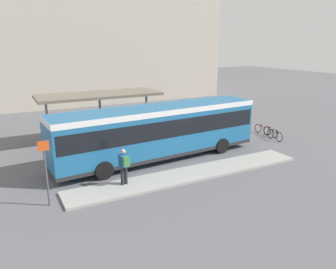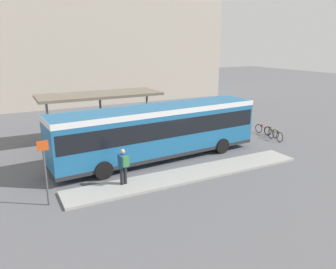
{
  "view_description": "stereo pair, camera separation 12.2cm",
  "coord_description": "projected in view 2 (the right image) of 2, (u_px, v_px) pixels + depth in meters",
  "views": [
    {
      "loc": [
        -7.96,
        -16.25,
        6.52
      ],
      "look_at": [
        0.61,
        0.0,
        1.39
      ],
      "focal_mm": 35.0,
      "sensor_mm": 36.0,
      "label": 1
    },
    {
      "loc": [
        -7.85,
        -16.3,
        6.52
      ],
      "look_at": [
        0.61,
        0.0,
        1.39
      ],
      "focal_mm": 35.0,
      "sensor_mm": 36.0,
      "label": 2
    }
  ],
  "objects": [
    {
      "name": "ground_plane",
      "position": [
        159.0,
        159.0,
        19.17
      ],
      "size": [
        120.0,
        120.0,
        0.0
      ],
      "primitive_type": "plane",
      "color": "#5B5B60"
    },
    {
      "name": "curb_island",
      "position": [
        190.0,
        174.0,
        16.75
      ],
      "size": [
        12.86,
        1.8,
        0.12
      ],
      "color": "#9E9E99",
      "rests_on": "ground_plane"
    },
    {
      "name": "city_bus",
      "position": [
        159.0,
        129.0,
        18.69
      ],
      "size": [
        12.46,
        3.3,
        3.09
      ],
      "rotation": [
        0.0,
        0.0,
        0.07
      ],
      "color": "#1E6093",
      "rests_on": "ground_plane"
    },
    {
      "name": "pedestrian_waiting",
      "position": [
        124.0,
        164.0,
        15.13
      ],
      "size": [
        0.46,
        0.5,
        1.73
      ],
      "rotation": [
        0.0,
        0.0,
        1.76
      ],
      "color": "#232328",
      "rests_on": "curb_island"
    },
    {
      "name": "bicycle_black",
      "position": [
        275.0,
        135.0,
        22.78
      ],
      "size": [
        0.48,
        1.62,
        0.7
      ],
      "rotation": [
        0.0,
        0.0,
        1.45
      ],
      "color": "black",
      "rests_on": "ground_plane"
    },
    {
      "name": "bicycle_yellow",
      "position": [
        271.0,
        132.0,
        23.65
      ],
      "size": [
        0.48,
        1.53,
        0.66
      ],
      "rotation": [
        0.0,
        0.0,
        -1.62
      ],
      "color": "black",
      "rests_on": "ground_plane"
    },
    {
      "name": "bicycle_red",
      "position": [
        263.0,
        130.0,
        24.33
      ],
      "size": [
        0.48,
        1.54,
        0.67
      ],
      "rotation": [
        0.0,
        0.0,
        -1.47
      ],
      "color": "black",
      "rests_on": "ground_plane"
    },
    {
      "name": "station_shelter",
      "position": [
        100.0,
        96.0,
        22.31
      ],
      "size": [
        8.23,
        3.21,
        3.23
      ],
      "color": "#706656",
      "rests_on": "ground_plane"
    },
    {
      "name": "potted_planter_near_shelter",
      "position": [
        82.0,
        142.0,
        19.91
      ],
      "size": [
        1.03,
        1.03,
        1.4
      ],
      "color": "slate",
      "rests_on": "ground_plane"
    },
    {
      "name": "platform_sign",
      "position": [
        45.0,
        170.0,
        13.26
      ],
      "size": [
        0.44,
        0.08,
        2.8
      ],
      "color": "#4C4C51",
      "rests_on": "ground_plane"
    },
    {
      "name": "station_building",
      "position": [
        99.0,
        13.0,
        38.72
      ],
      "size": [
        26.97,
        11.71,
        19.89
      ],
      "color": "#B2A899",
      "rests_on": "ground_plane"
    }
  ]
}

